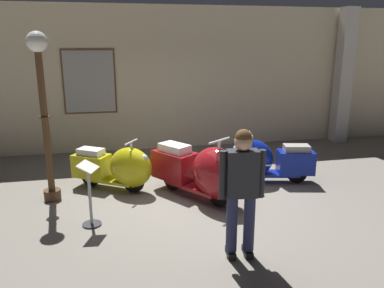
{
  "coord_description": "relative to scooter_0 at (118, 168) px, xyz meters",
  "views": [
    {
      "loc": [
        -1.23,
        -5.93,
        2.62
      ],
      "look_at": [
        0.15,
        0.66,
        0.81
      ],
      "focal_mm": 35.66,
      "sensor_mm": 36.0,
      "label": 1
    }
  ],
  "objects": [
    {
      "name": "showroom_back_wall",
      "position": [
        1.35,
        2.78,
        1.3
      ],
      "size": [
        18.0,
        0.63,
        3.46
      ],
      "color": "beige",
      "rests_on": "ground"
    },
    {
      "name": "ground_plane",
      "position": [
        1.19,
        -0.7,
        -0.43
      ],
      "size": [
        60.0,
        60.0,
        0.0
      ],
      "primitive_type": "plane",
      "color": "slate"
    },
    {
      "name": "visitor_0",
      "position": [
        1.43,
        -2.56,
        0.52
      ],
      "size": [
        0.55,
        0.29,
        1.64
      ],
      "rotation": [
        0.0,
        0.0,
        1.46
      ],
      "color": "black",
      "rests_on": "ground"
    },
    {
      "name": "lamppost",
      "position": [
        -1.13,
        -0.21,
        1.26
      ],
      "size": [
        0.33,
        0.33,
        2.78
      ],
      "color": "#472D19",
      "rests_on": "ground"
    },
    {
      "name": "scooter_2",
      "position": [
        2.73,
        -0.17,
        0.01
      ],
      "size": [
        1.65,
        0.78,
        0.97
      ],
      "rotation": [
        0.0,
        0.0,
        2.93
      ],
      "color": "black",
      "rests_on": "ground"
    },
    {
      "name": "scooter_0",
      "position": [
        0.0,
        0.0,
        0.0
      ],
      "size": [
        1.54,
        1.21,
        0.95
      ],
      "rotation": [
        0.0,
        0.0,
        -0.57
      ],
      "color": "black",
      "rests_on": "ground"
    },
    {
      "name": "scooter_1",
      "position": [
        1.39,
        -0.74,
        0.08
      ],
      "size": [
        1.49,
        1.8,
        1.12
      ],
      "rotation": [
        0.0,
        0.0,
        -0.95
      ],
      "color": "black",
      "rests_on": "ground"
    },
    {
      "name": "info_stanchion",
      "position": [
        -0.43,
        -1.31,
        -0.04
      ],
      "size": [
        0.32,
        0.38,
        0.96
      ],
      "color": "#333338",
      "rests_on": "ground"
    }
  ]
}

